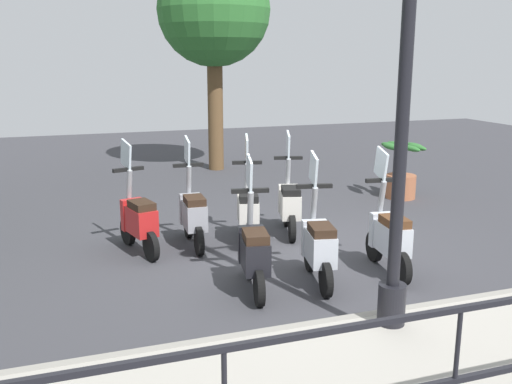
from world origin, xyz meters
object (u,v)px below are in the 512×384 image
(lamp_post_near, at_px, (401,140))
(scooter_near_2, at_px, (254,251))
(tree_distant, at_px, (214,11))
(potted_palm, at_px, (401,175))
(scooter_far_2, at_px, (193,213))
(scooter_far_0, at_px, (290,203))
(scooter_far_1, at_px, (248,210))
(scooter_near_1, at_px, (318,245))
(scooter_near_0, at_px, (389,236))
(scooter_far_3, at_px, (138,219))

(lamp_post_near, xyz_separation_m, scooter_near_2, (1.50, 0.88, -1.44))
(lamp_post_near, relative_size, tree_distant, 0.81)
(tree_distant, relative_size, potted_palm, 4.71)
(tree_distant, height_order, scooter_far_2, tree_distant)
(scooter_far_0, relative_size, scooter_far_1, 1.00)
(potted_palm, relative_size, scooter_far_0, 0.69)
(tree_distant, distance_m, scooter_near_2, 8.06)
(lamp_post_near, bearing_deg, potted_palm, -33.73)
(scooter_near_1, height_order, scooter_far_2, same)
(lamp_post_near, height_order, scooter_near_1, lamp_post_near)
(tree_distant, bearing_deg, scooter_far_1, 169.73)
(scooter_far_0, bearing_deg, scooter_near_0, -147.39)
(scooter_far_0, distance_m, scooter_far_2, 1.52)
(scooter_near_0, height_order, scooter_near_1, same)
(scooter_near_2, xyz_separation_m, scooter_far_2, (1.81, 0.30, 0.00))
(scooter_near_1, relative_size, scooter_far_0, 1.00)
(scooter_near_0, bearing_deg, scooter_near_1, 99.15)
(lamp_post_near, distance_m, scooter_near_1, 2.06)
(scooter_near_2, height_order, scooter_far_3, same)
(scooter_near_1, xyz_separation_m, scooter_near_2, (0.02, 0.80, 0.00))
(scooter_far_3, bearing_deg, scooter_far_0, -101.41)
(scooter_near_2, distance_m, scooter_far_1, 1.80)
(scooter_near_0, distance_m, scooter_far_2, 2.74)
(tree_distant, distance_m, scooter_far_2, 6.55)
(scooter_far_1, height_order, scooter_far_2, same)
(scooter_far_1, bearing_deg, scooter_near_1, -155.16)
(scooter_near_2, bearing_deg, potted_palm, -40.77)
(tree_distant, xyz_separation_m, scooter_near_1, (-7.28, 0.70, -3.17))
(scooter_near_1, bearing_deg, scooter_near_0, -76.62)
(scooter_near_1, height_order, scooter_near_2, same)
(scooter_near_0, height_order, scooter_far_0, same)
(tree_distant, distance_m, scooter_near_0, 7.91)
(scooter_far_0, bearing_deg, tree_distant, 13.35)
(scooter_near_0, relative_size, scooter_far_0, 1.00)
(tree_distant, height_order, potted_palm, tree_distant)
(tree_distant, distance_m, scooter_far_3, 6.83)
(potted_palm, height_order, scooter_far_1, scooter_far_1)
(potted_palm, xyz_separation_m, scooter_far_1, (-1.59, 3.60, 0.04))
(tree_distant, relative_size, scooter_far_1, 3.24)
(lamp_post_near, bearing_deg, scooter_far_3, 30.83)
(scooter_near_0, bearing_deg, scooter_far_0, 23.70)
(scooter_near_0, height_order, scooter_near_2, same)
(scooter_far_1, bearing_deg, scooter_near_0, -128.37)
(scooter_far_0, bearing_deg, scooter_far_3, 109.66)
(scooter_near_1, distance_m, scooter_far_1, 1.78)
(scooter_far_0, bearing_deg, lamp_post_near, -169.30)
(tree_distant, distance_m, scooter_near_1, 7.97)
(scooter_near_0, relative_size, scooter_near_2, 1.00)
(scooter_near_0, distance_m, scooter_far_1, 2.15)
(potted_palm, relative_size, scooter_far_3, 0.69)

